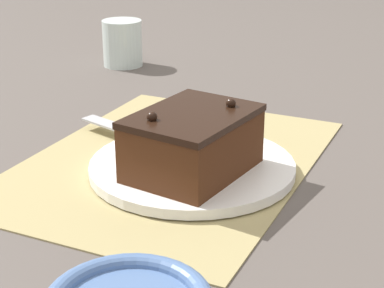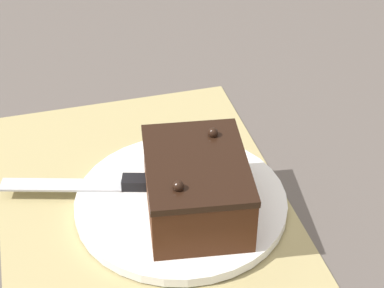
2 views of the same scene
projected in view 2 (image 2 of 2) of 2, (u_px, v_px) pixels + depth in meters
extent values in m
plane|color=#544C47|center=(144.00, 203.00, 0.78)|extent=(3.00, 3.00, 0.00)
cube|color=tan|center=(144.00, 202.00, 0.78)|extent=(0.46, 0.34, 0.00)
cylinder|color=white|center=(181.00, 202.00, 0.76)|extent=(0.25, 0.25, 0.01)
cube|color=#472614|center=(196.00, 189.00, 0.72)|extent=(0.16, 0.13, 0.07)
cube|color=black|center=(196.00, 163.00, 0.70)|extent=(0.16, 0.13, 0.01)
sphere|color=black|center=(178.00, 186.00, 0.66)|extent=(0.01, 0.01, 0.01)
sphere|color=black|center=(213.00, 133.00, 0.73)|extent=(0.01, 0.01, 0.01)
cube|color=black|center=(151.00, 182.00, 0.77)|extent=(0.04, 0.07, 0.01)
cube|color=#B7BABF|center=(62.00, 185.00, 0.78)|extent=(0.06, 0.15, 0.00)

